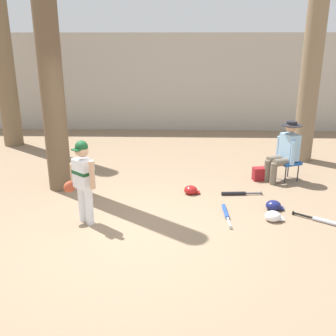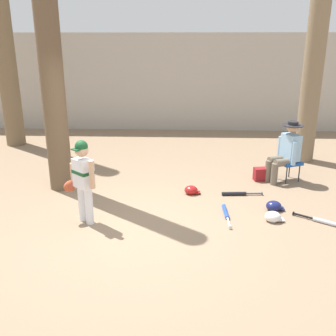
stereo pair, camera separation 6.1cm
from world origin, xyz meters
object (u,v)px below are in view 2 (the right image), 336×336
tree_far_left (1,23)px  batting_helmet_white (273,217)px  bat_aluminum_silver (325,222)px  tree_near_player (49,42)px  tree_behind_spectator (316,46)px  seated_spectator (286,150)px  batting_helmet_navy (274,206)px  handbag_beside_stool (262,174)px  folding_stool (289,163)px  batting_helmet_red (191,190)px  young_ballplayer (82,177)px  bat_blue_youth (226,213)px  bat_black_composite (237,194)px

tree_far_left → batting_helmet_white: 7.96m
bat_aluminum_silver → tree_near_player: bearing=163.3°
tree_near_player → bat_aluminum_silver: bearing=-16.7°
tree_behind_spectator → seated_spectator: tree_behind_spectator is taller
tree_near_player → tree_far_left: (-2.19, 3.11, 0.43)m
batting_helmet_navy → tree_near_player: bearing=167.0°
handbag_beside_stool → batting_helmet_navy: bearing=-93.2°
tree_far_left → bat_aluminum_silver: 8.60m
folding_stool → bat_aluminum_silver: folding_stool is taller
batting_helmet_navy → batting_helmet_red: bearing=154.2°
young_ballplayer → batting_helmet_red: size_ratio=4.53×
young_ballplayer → handbag_beside_stool: 3.73m
seated_spectator → batting_helmet_white: (-0.60, -1.83, -0.57)m
bat_aluminum_silver → handbag_beside_stool: bearing=107.5°
young_ballplayer → batting_helmet_navy: 3.14m
tree_near_player → seated_spectator: size_ratio=4.88×
bat_blue_youth → batting_helmet_red: size_ratio=2.75×
tree_behind_spectator → bat_black_composite: size_ratio=7.89×
batting_helmet_white → batting_helmet_navy: size_ratio=0.99×
tree_near_player → bat_black_composite: tree_near_player is taller
folding_stool → bat_aluminum_silver: 1.95m
young_ballplayer → batting_helmet_navy: young_ballplayer is taller
seated_spectator → batting_helmet_navy: bearing=-109.3°
bat_blue_youth → bat_aluminum_silver: bearing=-9.0°
young_ballplayer → tree_far_left: bearing=123.5°
tree_far_left → batting_helmet_navy: bearing=-33.5°
tree_near_player → seated_spectator: 4.79m
handbag_beside_stool → tree_near_player: bearing=-172.0°
young_ballplayer → batting_helmet_white: bearing=2.7°
handbag_beside_stool → batting_helmet_white: 1.85m
bat_black_composite → batting_helmet_navy: (0.52, -0.62, 0.04)m
batting_helmet_red → batting_helmet_white: 1.65m
bat_aluminum_silver → batting_helmet_white: 0.78m
seated_spectator → batting_helmet_navy: 1.60m
young_ballplayer → bat_black_composite: size_ratio=1.75×
tree_far_left → batting_helmet_navy: size_ratio=23.17×
tree_behind_spectator → seated_spectator: size_ratio=4.89×
tree_near_player → bat_blue_youth: tree_near_player is taller
folding_stool → batting_helmet_navy: 1.59m
tree_behind_spectator → batting_helmet_red: size_ratio=20.38×
young_ballplayer → batting_helmet_navy: size_ratio=4.38×
batting_helmet_white → handbag_beside_stool: bearing=84.4°
bat_blue_youth → tree_near_player: bearing=159.7°
batting_helmet_red → batting_helmet_white: size_ratio=0.97×
tree_near_player → batting_helmet_red: bearing=-5.2°
batting_helmet_navy → batting_helmet_white: bearing=-103.8°
batting_helmet_white → folding_stool: bearing=69.8°
tree_behind_spectator → handbag_beside_stool: size_ratio=17.26×
tree_near_player → folding_stool: tree_near_player is taller
folding_stool → seated_spectator: 0.29m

